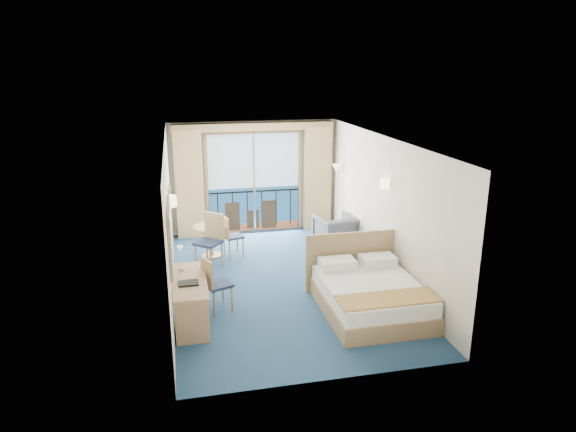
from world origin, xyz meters
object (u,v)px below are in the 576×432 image
Objects in this scene: nightstand at (376,267)px; desk at (192,310)px; armchair at (335,232)px; table_chair_a at (230,234)px; desk_chair at (214,281)px; table_chair_b at (211,237)px; round_table at (211,233)px; floor_lamp at (336,182)px; bed at (370,294)px.

nightstand is 3.76m from desk.
armchair is 2.36m from table_chair_a.
desk is 1.62× the size of desk_chair.
armchair is 0.55× the size of desk.
table_chair_b is at bearing -24.22° from desk_chair.
nightstand is at bearing 86.41° from armchair.
armchair is 2.76m from round_table.
desk is at bearing 129.44° from desk_chair.
desk is at bearing -159.52° from nightstand.
floor_lamp reaches higher than armchair.
nightstand is 0.33× the size of desk.
table_chair_b reaches higher than round_table.
nightstand is 0.67× the size of round_table.
round_table is at bearing 146.47° from nightstand.
round_table is 0.83× the size of table_chair_a.
desk is 2.78m from table_chair_b.
table_chair_a is (-2.58, 1.89, 0.25)m from nightstand.
bed is 1.18× the size of floor_lamp.
desk is (-3.58, -4.10, -0.91)m from floor_lamp.
table_chair_b reaches higher than armchair.
round_table is (-2.38, 3.16, 0.21)m from bed.
round_table is at bearing -164.87° from floor_lamp.
nightstand is 0.53× the size of desk_chair.
armchair is 0.93× the size of table_chair_a.
table_chair_b is (-0.04, -0.56, 0.11)m from round_table.
armchair is at bearing 96.69° from nightstand.
round_table is at bearing -12.06° from armchair.
desk_chair is at bearing 151.05° from table_chair_a.
table_chair_b is at bearing 121.09° from table_chair_a.
desk_chair is at bearing -93.37° from round_table.
table_chair_b reaches higher than desk.
floor_lamp is at bearing 88.71° from nightstand.
armchair is 1.33m from floor_lamp.
round_table is at bearing 80.60° from desk.
nightstand is 3.35m from table_chair_b.
armchair is at bearing 50.51° from table_chair_b.
table_chair_a reaches higher than armchair.
nightstand is 0.29× the size of floor_lamp.
desk_chair is 0.86× the size of table_chair_b.
table_chair_a is at bearing -11.64° from round_table.
floor_lamp is at bearing 65.06° from table_chair_b.
armchair is 0.88× the size of desk_chair.
nightstand is at bearing 15.80° from table_chair_b.
nightstand is 0.46× the size of table_chair_b.
desk_chair is 2.57m from table_chair_a.
bed is 2.74× the size of round_table.
floor_lamp reaches higher than desk.
bed reaches higher than desk.
table_chair_b is at bearing 79.54° from desk.
floor_lamp is at bearing -87.89° from table_chair_a.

